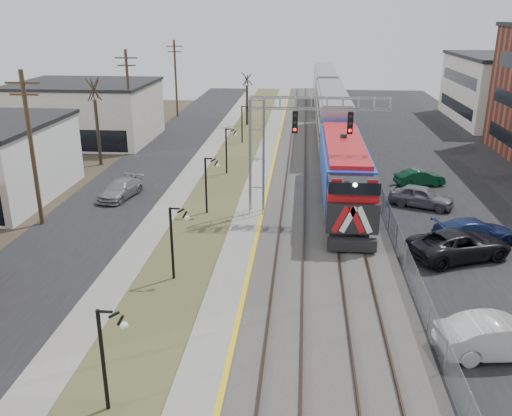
# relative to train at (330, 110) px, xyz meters

# --- Properties ---
(street_west) EXTENTS (7.00, 120.00, 0.04)m
(street_west) POSITION_rel_train_xyz_m (-17.00, -19.67, -2.86)
(street_west) COLOR black
(street_west) RESTS_ON ground
(sidewalk) EXTENTS (2.00, 120.00, 0.08)m
(sidewalk) POSITION_rel_train_xyz_m (-12.50, -19.67, -2.84)
(sidewalk) COLOR gray
(sidewalk) RESTS_ON ground
(grass_median) EXTENTS (4.00, 120.00, 0.06)m
(grass_median) POSITION_rel_train_xyz_m (-9.50, -19.67, -2.85)
(grass_median) COLOR #4D532C
(grass_median) RESTS_ON ground
(platform) EXTENTS (2.00, 120.00, 0.24)m
(platform) POSITION_rel_train_xyz_m (-6.50, -19.67, -2.76)
(platform) COLOR gray
(platform) RESTS_ON ground
(ballast_bed) EXTENTS (8.00, 120.00, 0.20)m
(ballast_bed) POSITION_rel_train_xyz_m (-1.50, -19.67, -2.78)
(ballast_bed) COLOR #595651
(ballast_bed) RESTS_ON ground
(parking_lot) EXTENTS (16.00, 120.00, 0.04)m
(parking_lot) POSITION_rel_train_xyz_m (10.50, -19.67, -2.86)
(parking_lot) COLOR black
(parking_lot) RESTS_ON ground
(platform_edge) EXTENTS (0.24, 120.00, 0.01)m
(platform_edge) POSITION_rel_train_xyz_m (-5.62, -19.67, -2.64)
(platform_edge) COLOR gold
(platform_edge) RESTS_ON platform
(track_near) EXTENTS (1.58, 120.00, 0.15)m
(track_near) POSITION_rel_train_xyz_m (-3.50, -19.67, -2.61)
(track_near) COLOR #2D2119
(track_near) RESTS_ON ballast_bed
(track_far) EXTENTS (1.58, 120.00, 0.15)m
(track_far) POSITION_rel_train_xyz_m (-0.00, -19.67, -2.61)
(track_far) COLOR #2D2119
(track_far) RESTS_ON ballast_bed
(train) EXTENTS (3.00, 63.05, 5.33)m
(train) POSITION_rel_train_xyz_m (0.00, 0.00, 0.00)
(train) COLOR #1639B3
(train) RESTS_ON ground
(signal_gantry) EXTENTS (9.00, 1.07, 8.15)m
(signal_gantry) POSITION_rel_train_xyz_m (-4.28, -26.67, 2.70)
(signal_gantry) COLOR gray
(signal_gantry) RESTS_ON ground
(lampposts) EXTENTS (0.14, 62.14, 4.00)m
(lampposts) POSITION_rel_train_xyz_m (-9.50, -36.38, -0.88)
(lampposts) COLOR black
(lampposts) RESTS_ON ground
(utility_poles) EXTENTS (0.28, 80.28, 10.00)m
(utility_poles) POSITION_rel_train_xyz_m (-20.00, -29.67, 2.12)
(utility_poles) COLOR #4C3823
(utility_poles) RESTS_ON ground
(fence) EXTENTS (0.04, 120.00, 1.60)m
(fence) POSITION_rel_train_xyz_m (2.70, -19.67, -2.08)
(fence) COLOR gray
(fence) RESTS_ON ground
(bare_trees) EXTENTS (12.30, 42.30, 5.95)m
(bare_trees) POSITION_rel_train_xyz_m (-18.16, -15.75, -0.18)
(bare_trees) COLOR #382D23
(bare_trees) RESTS_ON ground
(car_lot_b) EXTENTS (5.19, 2.41, 1.65)m
(car_lot_b) POSITION_rel_train_xyz_m (5.20, -42.14, -2.06)
(car_lot_b) COLOR silver
(car_lot_b) RESTS_ON ground
(car_lot_c) EXTENTS (6.52, 4.80, 1.65)m
(car_lot_c) POSITION_rel_train_xyz_m (6.04, -32.71, -2.06)
(car_lot_c) COLOR black
(car_lot_c) RESTS_ON ground
(car_lot_d) EXTENTS (5.28, 3.00, 1.44)m
(car_lot_d) POSITION_rel_train_xyz_m (7.54, -30.29, -2.16)
(car_lot_d) COLOR navy
(car_lot_d) RESTS_ON ground
(car_lot_e) EXTENTS (4.89, 3.45, 1.54)m
(car_lot_e) POSITION_rel_train_xyz_m (5.64, -23.97, -2.11)
(car_lot_e) COLOR slate
(car_lot_e) RESTS_ON ground
(car_lot_f) EXTENTS (4.17, 2.37, 1.30)m
(car_lot_f) POSITION_rel_train_xyz_m (6.51, -18.80, -2.23)
(car_lot_f) COLOR #0B3B21
(car_lot_f) RESTS_ON ground
(car_street_b) EXTENTS (2.77, 4.90, 1.34)m
(car_street_b) POSITION_rel_train_xyz_m (-16.55, -23.89, -2.21)
(car_street_b) COLOR gray
(car_street_b) RESTS_ON ground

